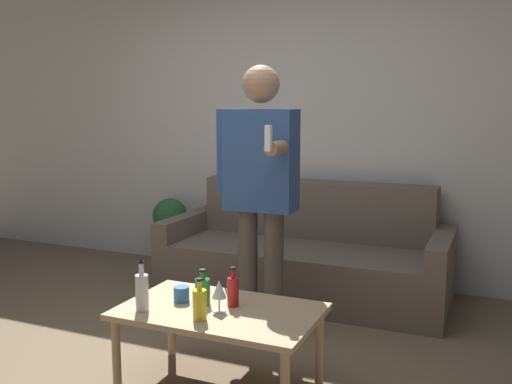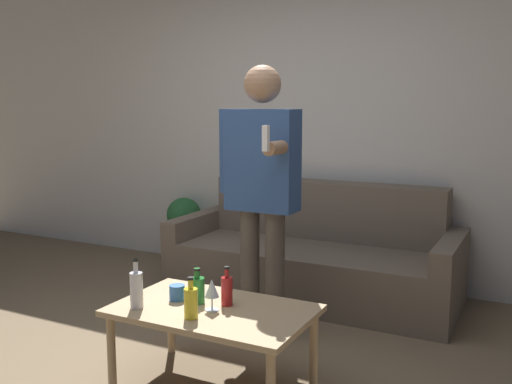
# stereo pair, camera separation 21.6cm
# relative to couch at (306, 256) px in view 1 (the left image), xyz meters

# --- Properties ---
(wall_back) EXTENTS (8.00, 0.06, 2.70)m
(wall_back) POSITION_rel_couch_xyz_m (-0.27, 0.47, 1.05)
(wall_back) COLOR silver
(wall_back) RESTS_ON ground_plane
(couch) EXTENTS (2.15, 0.90, 0.85)m
(couch) POSITION_rel_couch_xyz_m (0.00, 0.00, 0.00)
(couch) COLOR #6B5B4C
(couch) RESTS_ON ground_plane
(coffee_table) EXTENTS (1.00, 0.62, 0.43)m
(coffee_table) POSITION_rel_couch_xyz_m (0.08, -1.64, 0.09)
(coffee_table) COLOR tan
(coffee_table) RESTS_ON ground_plane
(bottle_orange) EXTENTS (0.07, 0.07, 0.21)m
(bottle_orange) POSITION_rel_couch_xyz_m (0.06, -1.81, 0.22)
(bottle_orange) COLOR yellow
(bottle_orange) RESTS_ON coffee_table
(bottle_green) EXTENTS (0.07, 0.07, 0.26)m
(bottle_green) POSITION_rel_couch_xyz_m (-0.26, -1.82, 0.24)
(bottle_green) COLOR silver
(bottle_green) RESTS_ON coffee_table
(bottle_dark) EXTENTS (0.08, 0.08, 0.19)m
(bottle_dark) POSITION_rel_couch_xyz_m (-0.03, -1.61, 0.21)
(bottle_dark) COLOR #23752D
(bottle_dark) RESTS_ON coffee_table
(bottle_yellow) EXTENTS (0.06, 0.06, 0.21)m
(bottle_yellow) POSITION_rel_couch_xyz_m (0.13, -1.57, 0.22)
(bottle_yellow) COLOR #B21E1E
(bottle_yellow) RESTS_ON coffee_table
(wine_glass_near) EXTENTS (0.07, 0.07, 0.16)m
(wine_glass_near) POSITION_rel_couch_xyz_m (0.10, -1.67, 0.25)
(wine_glass_near) COLOR silver
(wine_glass_near) RESTS_ON coffee_table
(cup_on_table) EXTENTS (0.08, 0.08, 0.08)m
(cup_on_table) POSITION_rel_couch_xyz_m (-0.15, -1.62, 0.18)
(cup_on_table) COLOR #3366B2
(cup_on_table) RESTS_ON coffee_table
(person_standing_front) EXTENTS (0.51, 0.44, 1.69)m
(person_standing_front) POSITION_rel_couch_xyz_m (0.01, -0.94, 0.70)
(person_standing_front) COLOR brown
(person_standing_front) RESTS_ON ground_plane
(potted_plant) EXTENTS (0.32, 0.32, 0.61)m
(potted_plant) POSITION_rel_couch_xyz_m (-1.41, 0.29, 0.09)
(potted_plant) COLOR #936042
(potted_plant) RESTS_ON ground_plane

